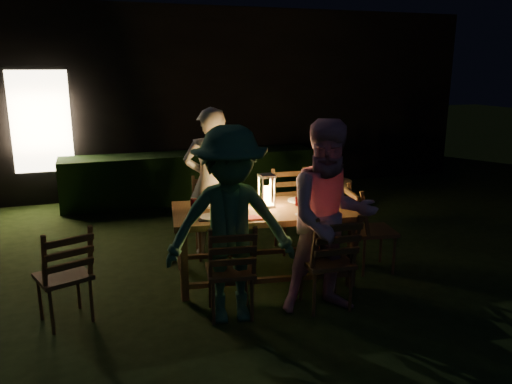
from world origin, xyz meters
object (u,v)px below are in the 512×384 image
object	(u,v)px
bottle_bucket_b	(334,168)
chair_far_left	(213,231)
dining_table	(263,216)
side_table	(331,187)
chair_near_left	(231,286)
lantern	(267,192)
chair_end	(371,244)
chair_near_right	(327,277)
ice_bucket	(332,172)
bottle_bucket_a	(330,169)
person_opp_right	(330,219)
bottle_table	(239,197)
person_opp_left	(231,226)
chair_far_right	(294,225)
person_house_side	(211,183)
chair_spare	(66,292)

from	to	relation	value
bottle_bucket_b	chair_far_left	bearing A→B (deg)	-169.36
dining_table	side_table	xyz separation A→B (m)	(1.36, 1.11, -0.05)
dining_table	chair_near_left	distance (m)	0.98
lantern	side_table	world-z (taller)	lantern
chair_end	chair_near_right	bearing A→B (deg)	-43.30
lantern	ice_bucket	distance (m)	1.69
bottle_bucket_a	bottle_bucket_b	world-z (taller)	same
side_table	person_opp_right	bearing A→B (deg)	-117.31
chair_far_left	bottle_table	size ratio (longest dim) A/B	3.47
bottle_bucket_a	chair_near_left	bearing A→B (deg)	-136.37
dining_table	person_opp_left	distance (m)	0.95
bottle_bucket_b	chair_near_left	bearing A→B (deg)	-136.60
chair_far_right	bottle_bucket_b	size ratio (longest dim) A/B	3.19
person_opp_right	lantern	world-z (taller)	person_opp_right
chair_near_right	bottle_table	distance (m)	1.21
chair_far_left	person_house_side	bearing A→B (deg)	-92.50
side_table	chair_end	bearing A→B (deg)	-96.33
person_opp_right	bottle_bucket_a	distance (m)	2.18
chair_far_right	bottle_table	world-z (taller)	bottle_table
chair_end	chair_spare	xyz separation A→B (m)	(-3.18, -0.19, -0.02)
chair_near_right	ice_bucket	bearing A→B (deg)	65.87
chair_spare	side_table	world-z (taller)	chair_spare
chair_spare	person_house_side	size ratio (longest dim) A/B	0.53
chair_end	bottle_bucket_a	distance (m)	1.38
chair_end	lantern	bearing A→B (deg)	-90.44
dining_table	person_opp_left	xyz separation A→B (m)	(-0.56, -0.75, 0.17)
chair_far_left	bottle_bucket_b	world-z (taller)	bottle_bucket_b
chair_near_right	chair_end	xyz separation A→B (m)	(0.88, 0.66, 0.00)
chair_spare	bottle_table	bearing A→B (deg)	-7.78
person_opp_right	bottle_bucket_a	size ratio (longest dim) A/B	5.54
ice_bucket	chair_spare	bearing A→B (deg)	-156.15
chair_near_right	chair_far_left	distance (m)	1.79
chair_far_right	side_table	world-z (taller)	chair_far_right
bottle_bucket_a	bottle_bucket_b	size ratio (longest dim) A/B	1.00
chair_near_right	bottle_table	xyz separation A→B (m)	(-0.59, 0.86, 0.61)
bottle_table	chair_near_left	bearing A→B (deg)	-112.43
lantern	bottle_bucket_a	size ratio (longest dim) A/B	1.09
chair_far_left	chair_spare	size ratio (longest dim) A/B	1.04
person_opp_right	ice_bucket	xyz separation A→B (m)	(1.03, 1.99, -0.05)
person_opp_left	bottle_bucket_b	world-z (taller)	person_opp_left
chair_near_right	side_table	size ratio (longest dim) A/B	1.34
chair_far_right	person_opp_left	size ratio (longest dim) A/B	0.59
side_table	bottle_bucket_b	world-z (taller)	bottle_bucket_b
dining_table	person_house_side	bearing A→B (deg)	118.76
lantern	bottle_bucket_a	bearing A→B (deg)	39.43
side_table	bottle_bucket_b	bearing A→B (deg)	38.66
chair_far_left	ice_bucket	distance (m)	1.81
person_opp_right	person_opp_left	size ratio (longest dim) A/B	1.02
chair_near_right	bottle_bucket_a	size ratio (longest dim) A/B	3.07
dining_table	person_house_side	size ratio (longest dim) A/B	1.11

